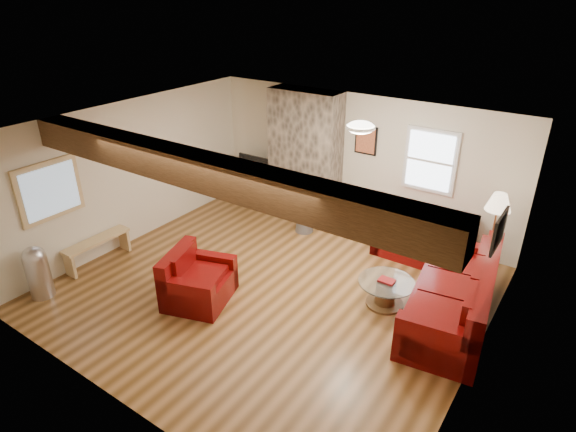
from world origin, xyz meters
name	(u,v)px	position (x,y,z in m)	size (l,w,h in m)	color
room	(270,215)	(0.00, 0.00, 1.25)	(8.00, 8.00, 8.00)	brown
oak_beam	(203,171)	(0.00, -1.25, 2.31)	(6.00, 0.36, 0.38)	#33210F
chimney_breast	(305,157)	(-1.00, 2.49, 1.22)	(1.40, 0.67, 2.50)	#39332C
back_window	(430,161)	(1.35, 2.71, 1.55)	(0.90, 0.08, 1.10)	silver
hatch_window	(50,191)	(-2.96, -1.50, 1.45)	(0.08, 1.00, 0.90)	tan
ceiling_dome	(360,129)	(0.90, 0.90, 2.44)	(0.40, 0.40, 0.18)	#EFE5CB
artwork_back	(366,140)	(0.15, 2.71, 1.70)	(0.42, 0.06, 0.52)	black
artwork_right	(498,231)	(2.96, 0.30, 1.75)	(0.06, 0.55, 0.42)	black
sofa_three	(452,291)	(2.48, 0.81, 0.46)	(2.36, 0.99, 0.91)	#470505
loveseat	(422,236)	(1.53, 2.23, 0.39)	(1.48, 0.85, 0.79)	#470505
armchair_red	(199,277)	(-0.69, -0.82, 0.39)	(0.96, 0.84, 0.78)	#470505
coffee_table	(385,293)	(1.61, 0.61, 0.20)	(0.81, 0.81, 0.43)	#493017
tv_cabinet	(259,189)	(-2.16, 2.53, 0.27)	(1.07, 0.43, 0.54)	black
television	(258,166)	(-2.16, 2.53, 0.78)	(0.85, 0.11, 0.49)	black
floor_lamp	(498,207)	(2.62, 2.14, 1.25)	(0.38, 0.38, 1.46)	#A58045
pine_bench	(98,251)	(-2.83, -1.00, 0.22)	(0.27, 1.15, 0.43)	tan
pedal_bin	(38,272)	(-2.72, -2.08, 0.42)	(0.33, 0.33, 0.83)	#B5B5BB
coal_bucket	(304,223)	(-0.60, 1.89, 0.16)	(0.34, 0.34, 0.32)	slate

